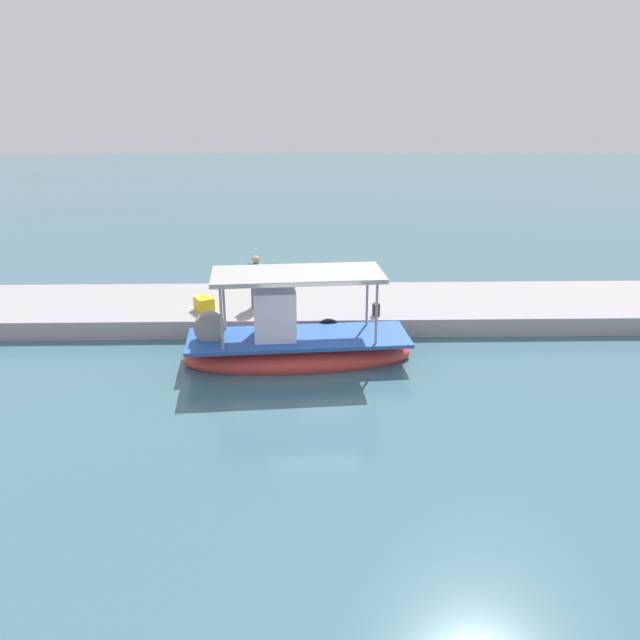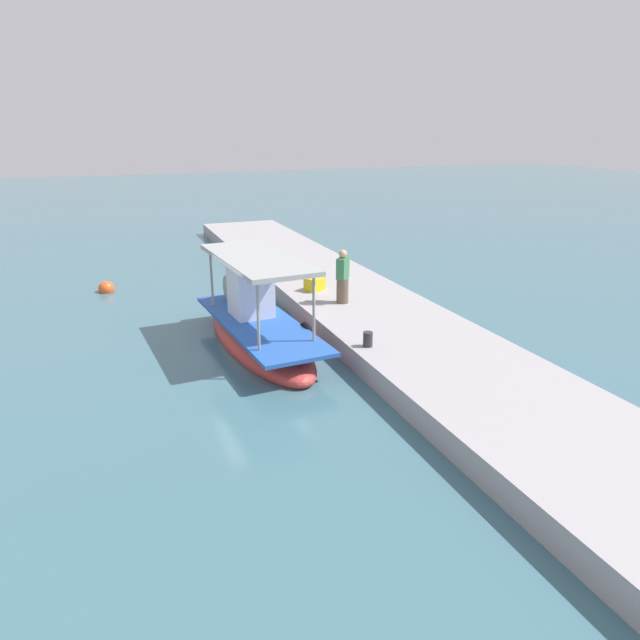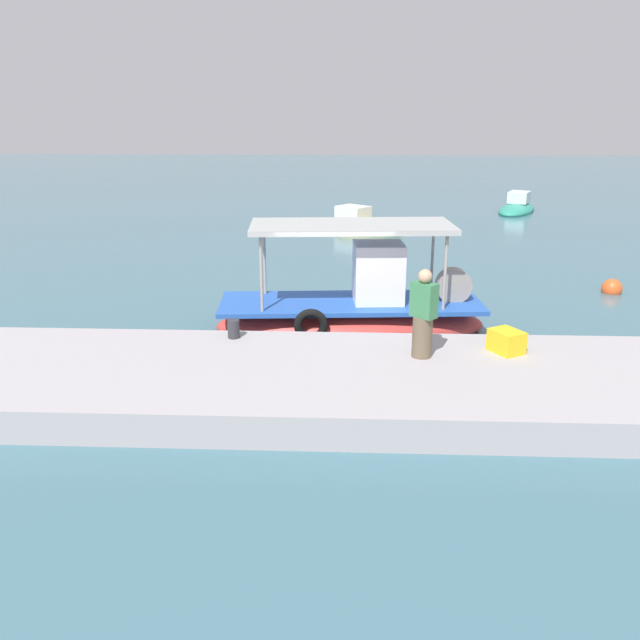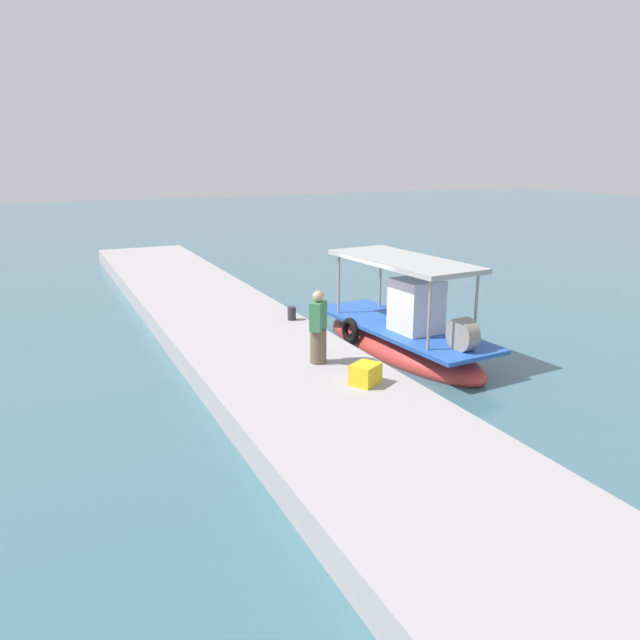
{
  "view_description": "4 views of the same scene",
  "coord_description": "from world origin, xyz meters",
  "px_view_note": "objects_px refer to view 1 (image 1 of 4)",
  "views": [
    {
      "loc": [
        0.14,
        16.12,
        7.01
      ],
      "look_at": [
        -0.26,
        -1.18,
        0.79
      ],
      "focal_mm": 36.02,
      "sensor_mm": 36.0,
      "label": 1
    },
    {
      "loc": [
        -14.18,
        3.81,
        5.83
      ],
      "look_at": [
        -0.38,
        -1.52,
        0.83
      ],
      "focal_mm": 32.79,
      "sensor_mm": 36.0,
      "label": 2
    },
    {
      "loc": [
        0.3,
        -14.55,
        4.96
      ],
      "look_at": [
        -0.26,
        -2.07,
        0.93
      ],
      "focal_mm": 36.99,
      "sensor_mm": 36.0,
      "label": 3
    },
    {
      "loc": [
        13.61,
        -8.62,
        5.13
      ],
      "look_at": [
        0.04,
        -2.24,
        1.06
      ],
      "focal_mm": 34.63,
      "sensor_mm": 36.0,
      "label": 4
    }
  ],
  "objects_px": {
    "main_fishing_boat": "(295,345)",
    "fisherman_near_bollard": "(257,284)",
    "mooring_bollard": "(376,309)",
    "cargo_crate": "(204,304)"
  },
  "relations": [
    {
      "from": "fisherman_near_bollard",
      "to": "mooring_bollard",
      "type": "distance_m",
      "value": 3.8
    },
    {
      "from": "main_fishing_boat",
      "to": "cargo_crate",
      "type": "distance_m",
      "value": 3.94
    },
    {
      "from": "main_fishing_boat",
      "to": "mooring_bollard",
      "type": "bearing_deg",
      "value": -138.64
    },
    {
      "from": "main_fishing_boat",
      "to": "fisherman_near_bollard",
      "type": "relative_size",
      "value": 3.81
    },
    {
      "from": "mooring_bollard",
      "to": "cargo_crate",
      "type": "xyz_separation_m",
      "value": [
        5.27,
        -0.57,
        0.02
      ]
    },
    {
      "from": "fisherman_near_bollard",
      "to": "cargo_crate",
      "type": "distance_m",
      "value": 1.73
    },
    {
      "from": "cargo_crate",
      "to": "mooring_bollard",
      "type": "bearing_deg",
      "value": 173.78
    },
    {
      "from": "mooring_bollard",
      "to": "cargo_crate",
      "type": "height_order",
      "value": "cargo_crate"
    },
    {
      "from": "main_fishing_boat",
      "to": "fisherman_near_bollard",
      "type": "distance_m",
      "value": 3.36
    },
    {
      "from": "fisherman_near_bollard",
      "to": "mooring_bollard",
      "type": "relative_size",
      "value": 4.42
    }
  ]
}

